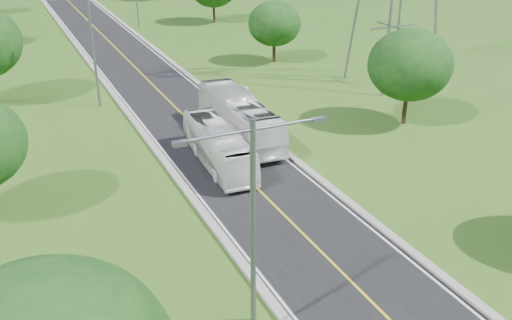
% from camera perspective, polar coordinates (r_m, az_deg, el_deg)
% --- Properties ---
extents(ground, '(260.00, 260.00, 0.00)m').
position_cam_1_polar(ground, '(68.53, -12.77, 9.75)').
color(ground, '#2C5417').
rests_on(ground, ground).
extents(road, '(8.00, 150.00, 0.06)m').
position_cam_1_polar(road, '(74.24, -13.85, 10.80)').
color(road, black).
rests_on(road, ground).
extents(curb_left, '(0.50, 150.00, 0.22)m').
position_cam_1_polar(curb_left, '(73.55, -17.13, 10.37)').
color(curb_left, gray).
rests_on(curb_left, ground).
extents(curb_right, '(0.50, 150.00, 0.22)m').
position_cam_1_polar(curb_right, '(75.12, -10.64, 11.31)').
color(curb_right, gray).
rests_on(curb_right, ground).
extents(speed_limit_sign, '(0.55, 0.09, 2.40)m').
position_cam_1_polar(speed_limit_sign, '(49.40, -1.08, 6.55)').
color(speed_limit_sign, slate).
rests_on(speed_limit_sign, ground).
extents(streetlight_near_left, '(5.90, 0.25, 10.00)m').
position_cam_1_polar(streetlight_near_left, '(21.68, -0.30, -5.96)').
color(streetlight_near_left, slate).
rests_on(streetlight_near_left, ground).
extents(streetlight_mid_left, '(5.90, 0.25, 10.00)m').
position_cam_1_polar(streetlight_mid_left, '(51.74, -16.07, 11.44)').
color(streetlight_mid_left, slate).
rests_on(streetlight_mid_left, ground).
extents(tree_rb, '(6.72, 6.72, 7.82)m').
position_cam_1_polar(tree_rb, '(47.46, 15.14, 9.17)').
color(tree_rb, black).
rests_on(tree_rb, ground).
extents(tree_rc, '(5.88, 5.88, 6.84)m').
position_cam_1_polar(tree_rc, '(65.05, 1.86, 13.48)').
color(tree_rc, black).
rests_on(tree_rc, ground).
extents(bus_outbound, '(3.38, 12.16, 3.36)m').
position_cam_1_polar(bus_outbound, '(43.80, -1.70, 4.32)').
color(bus_outbound, white).
rests_on(bus_outbound, road).
extents(bus_inbound, '(2.90, 10.09, 2.78)m').
position_cam_1_polar(bus_inbound, '(39.46, -3.80, 1.45)').
color(bus_inbound, white).
rests_on(bus_inbound, road).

